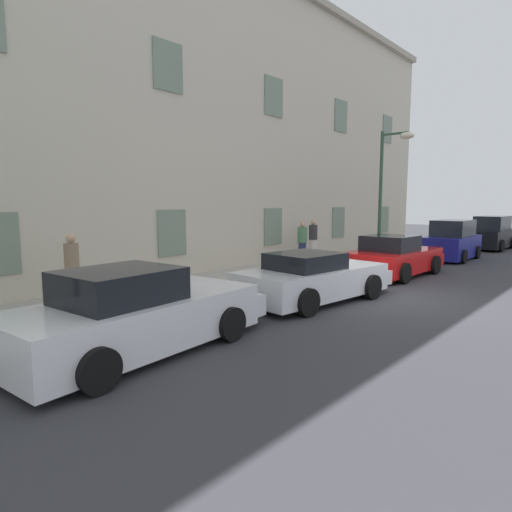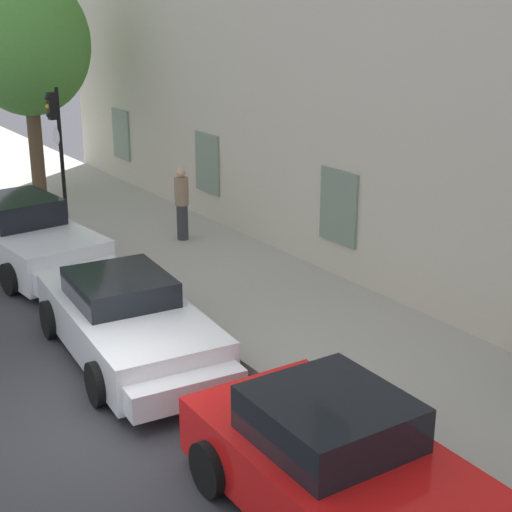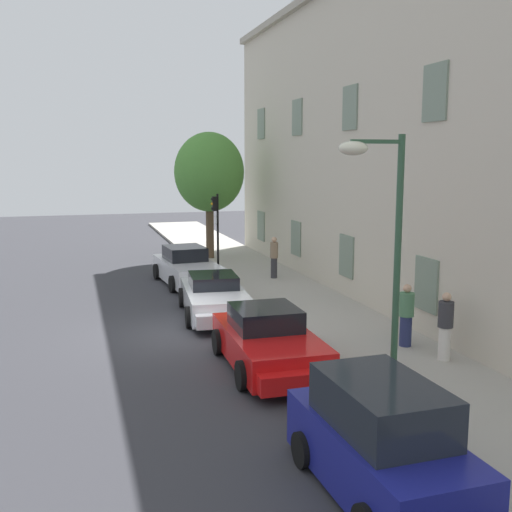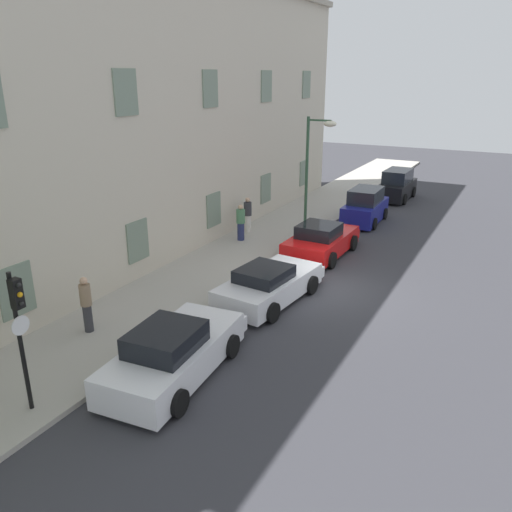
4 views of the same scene
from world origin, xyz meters
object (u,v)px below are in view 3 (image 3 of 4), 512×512
at_px(hatchback_parked, 380,444).
at_px(sportscar_red_lead, 188,269).
at_px(pedestrian_admiring, 445,326).
at_px(pedestrian_bystander, 274,257).
at_px(traffic_light, 216,217).
at_px(tree_near_kerb, 209,173).
at_px(sportscar_white_middle, 270,344).
at_px(pedestrian_strolling, 406,315).
at_px(street_lamp, 380,217).
at_px(sportscar_yellow_flank, 215,299).

bearing_deg(hatchback_parked, sportscar_red_lead, 179.72).
bearing_deg(pedestrian_admiring, pedestrian_bystander, -176.23).
height_order(sportscar_red_lead, hatchback_parked, hatchback_parked).
bearing_deg(traffic_light, tree_near_kerb, 173.94).
bearing_deg(sportscar_white_middle, pedestrian_bystander, 161.09).
bearing_deg(traffic_light, sportscar_red_lead, -31.94).
xyz_separation_m(sportscar_white_middle, pedestrian_strolling, (-0.31, 3.86, 0.36)).
bearing_deg(pedestrian_bystander, street_lamp, -9.05).
xyz_separation_m(sportscar_white_middle, traffic_light, (-13.47, 1.79, 1.79)).
distance_m(sportscar_red_lead, sportscar_yellow_flank, 5.26).
xyz_separation_m(sportscar_white_middle, pedestrian_bystander, (-10.11, 3.46, 0.41)).
distance_m(sportscar_white_middle, pedestrian_bystander, 10.69).
distance_m(sportscar_yellow_flank, tree_near_kerb, 11.62).
bearing_deg(sportscar_white_middle, traffic_light, 172.42).
bearing_deg(street_lamp, tree_near_kerb, 178.10).
bearing_deg(pedestrian_bystander, tree_near_kerb, -166.61).
bearing_deg(street_lamp, hatchback_parked, -26.42).
xyz_separation_m(pedestrian_admiring, pedestrian_bystander, (-11.07, -0.73, 0.02)).
bearing_deg(pedestrian_strolling, pedestrian_bystander, -177.69).
bearing_deg(sportscar_red_lead, hatchback_parked, -0.28).
bearing_deg(sportscar_yellow_flank, pedestrian_strolling, 39.18).
bearing_deg(pedestrian_strolling, tree_near_kerb, -173.47).
bearing_deg(sportscar_white_middle, sportscar_red_lead, -179.65).
bearing_deg(tree_near_kerb, pedestrian_strolling, 6.53).
bearing_deg(sportscar_white_middle, hatchback_parked, -1.44).
bearing_deg(sportscar_red_lead, tree_near_kerb, 158.89).
bearing_deg(sportscar_yellow_flank, sportscar_white_middle, 1.72).
height_order(sportscar_red_lead, pedestrian_admiring, pedestrian_admiring).
height_order(sportscar_white_middle, pedestrian_bystander, pedestrian_bystander).
xyz_separation_m(sportscar_red_lead, hatchback_parked, (16.24, -0.08, 0.18)).
xyz_separation_m(traffic_light, pedestrian_bystander, (3.36, 1.67, -1.38)).
bearing_deg(pedestrian_admiring, street_lamp, -59.92).
xyz_separation_m(hatchback_parked, pedestrian_bystander, (-15.85, 3.61, 0.22)).
relative_size(sportscar_yellow_flank, tree_near_kerb, 0.78).
xyz_separation_m(sportscar_yellow_flank, pedestrian_bystander, (-4.88, 3.62, 0.45)).
bearing_deg(pedestrian_strolling, traffic_light, -171.09).
distance_m(sportscar_yellow_flank, traffic_light, 8.66).
relative_size(hatchback_parked, pedestrian_strolling, 2.24).
distance_m(sportscar_white_middle, pedestrian_admiring, 4.32).
bearing_deg(traffic_light, sportscar_yellow_flank, -13.31).
relative_size(sportscar_red_lead, sportscar_white_middle, 1.10).
bearing_deg(pedestrian_admiring, pedestrian_strolling, -165.23).
bearing_deg(pedestrian_admiring, hatchback_parked, -42.15).
bearing_deg(tree_near_kerb, traffic_light, -6.06).
bearing_deg(pedestrian_strolling, pedestrian_admiring, 14.77).
xyz_separation_m(sportscar_red_lead, tree_near_kerb, (-5.50, 2.12, 3.74)).
bearing_deg(pedestrian_bystander, pedestrian_strolling, 2.31).
bearing_deg(tree_near_kerb, sportscar_red_lead, -21.11).
height_order(tree_near_kerb, pedestrian_admiring, tree_near_kerb).
distance_m(sportscar_white_middle, pedestrian_strolling, 3.89).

